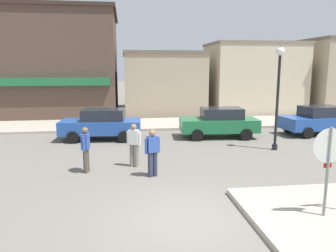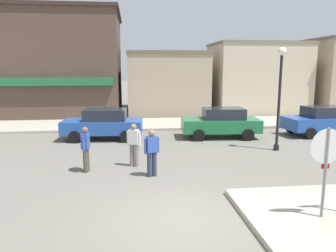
{
  "view_description": "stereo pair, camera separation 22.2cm",
  "coord_description": "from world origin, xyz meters",
  "views": [
    {
      "loc": [
        -1.42,
        -7.33,
        3.65
      ],
      "look_at": [
        0.13,
        4.5,
        1.5
      ],
      "focal_mm": 35.0,
      "sensor_mm": 36.0,
      "label": 1
    },
    {
      "loc": [
        -1.2,
        -7.35,
        3.65
      ],
      "look_at": [
        0.13,
        4.5,
        1.5
      ],
      "focal_mm": 35.0,
      "sensor_mm": 36.0,
      "label": 2
    }
  ],
  "objects": [
    {
      "name": "ground_plane",
      "position": [
        0.0,
        0.0,
        0.0
      ],
      "size": [
        160.0,
        160.0,
        0.0
      ],
      "primitive_type": "plane",
      "color": "#6B665B"
    },
    {
      "name": "kerb_far",
      "position": [
        0.0,
        13.18,
        0.07
      ],
      "size": [
        80.0,
        4.0,
        0.15
      ],
      "primitive_type": "cube",
      "color": "#A89E8C",
      "rests_on": "ground"
    },
    {
      "name": "stop_sign",
      "position": [
        3.23,
        -0.53,
        1.52
      ],
      "size": [
        0.82,
        0.07,
        2.3
      ],
      "color": "gray",
      "rests_on": "ground"
    },
    {
      "name": "lamp_post",
      "position": [
        5.18,
        6.19,
        2.96
      ],
      "size": [
        0.36,
        0.36,
        4.54
      ],
      "color": "black",
      "rests_on": "ground"
    },
    {
      "name": "parked_car_nearest",
      "position": [
        -2.64,
        9.35,
        0.81
      ],
      "size": [
        4.12,
        2.11,
        1.56
      ],
      "color": "#234C9E",
      "rests_on": "ground"
    },
    {
      "name": "parked_car_second",
      "position": [
        3.45,
        9.09,
        0.81
      ],
      "size": [
        4.11,
        2.08,
        1.56
      ],
      "color": "#1E6B3D",
      "rests_on": "ground"
    },
    {
      "name": "parked_car_third",
      "position": [
        9.07,
        9.14,
        0.81
      ],
      "size": [
        4.17,
        2.22,
        1.56
      ],
      "color": "#234C9E",
      "rests_on": "ground"
    },
    {
      "name": "pedestrian_crossing_near",
      "position": [
        -1.14,
        4.48,
        0.87
      ],
      "size": [
        0.54,
        0.34,
        1.61
      ],
      "color": "gray",
      "rests_on": "ground"
    },
    {
      "name": "pedestrian_crossing_far",
      "position": [
        -2.82,
        4.03,
        0.87
      ],
      "size": [
        0.28,
        0.56,
        1.61
      ],
      "color": "#4C473D",
      "rests_on": "ground"
    },
    {
      "name": "pedestrian_kerb_side",
      "position": [
        -0.55,
        3.27,
        0.87
      ],
      "size": [
        0.55,
        0.33,
        1.61
      ],
      "color": "#2D334C",
      "rests_on": "ground"
    },
    {
      "name": "building_corner_shop",
      "position": [
        -7.88,
        19.5,
        3.9
      ],
      "size": [
        11.92,
        9.14,
        7.79
      ],
      "color": "brown",
      "rests_on": "ground"
    },
    {
      "name": "building_storefront_left_near",
      "position": [
        1.58,
        19.78,
        2.41
      ],
      "size": [
        6.15,
        8.1,
        4.81
      ],
      "color": "tan",
      "rests_on": "ground"
    },
    {
      "name": "building_storefront_left_mid",
      "position": [
        8.81,
        18.1,
        2.77
      ],
      "size": [
        7.14,
        5.24,
        5.52
      ],
      "color": "beige",
      "rests_on": "ground"
    }
  ]
}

